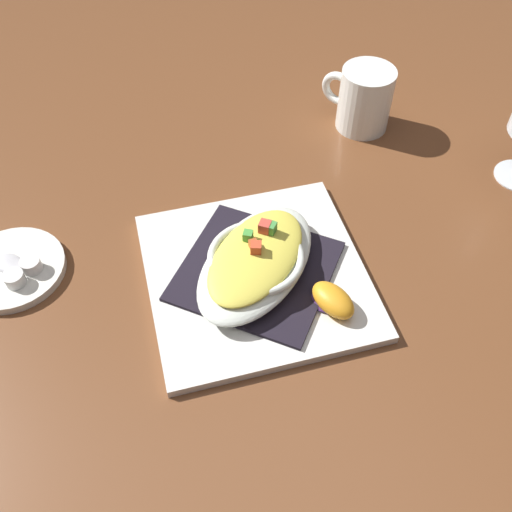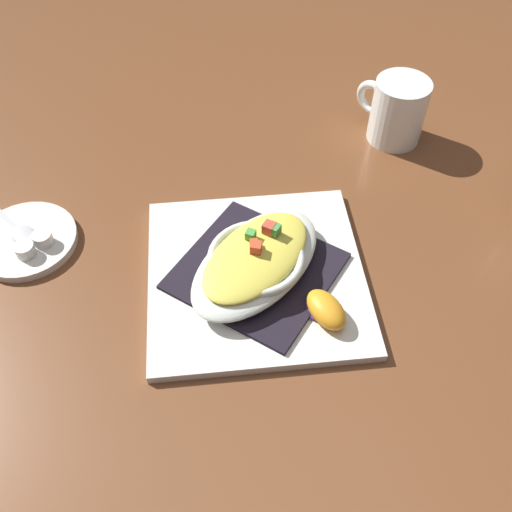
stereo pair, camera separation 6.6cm
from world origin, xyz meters
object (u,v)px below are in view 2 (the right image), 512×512
at_px(square_plate, 256,275).
at_px(creamer_saucer, 26,240).
at_px(gratin_dish, 256,260).
at_px(creamer_cup_0, 25,250).
at_px(creamer_cup_1, 43,239).
at_px(coffee_mug, 396,114).
at_px(orange_garnish, 325,309).
at_px(spoon, 22,233).

distance_m(square_plate, creamer_saucer, 0.30).
bearing_deg(gratin_dish, creamer_cup_0, -22.78).
distance_m(gratin_dish, creamer_cup_1, 0.27).
bearing_deg(square_plate, creamer_cup_0, -22.81).
bearing_deg(square_plate, coffee_mug, -144.13).
height_order(gratin_dish, creamer_cup_1, gratin_dish).
distance_m(square_plate, creamer_cup_0, 0.28).
bearing_deg(square_plate, orange_garnish, 124.33).
relative_size(spoon, creamer_cup_1, 3.80).
height_order(orange_garnish, creamer_cup_0, orange_garnish).
height_order(gratin_dish, creamer_cup_0, gratin_dish).
xyz_separation_m(creamer_saucer, creamer_cup_0, (-0.00, 0.03, 0.01)).
xyz_separation_m(gratin_dish, creamer_cup_1, (0.24, -0.12, -0.02)).
bearing_deg(creamer_saucer, creamer_cup_0, 93.45).
height_order(orange_garnish, creamer_saucer, orange_garnish).
bearing_deg(square_plate, creamer_saucer, -27.81).
relative_size(spoon, creamer_cup_0, 3.80).
relative_size(gratin_dish, orange_garnish, 3.13).
xyz_separation_m(square_plate, gratin_dish, (-0.00, -0.00, 0.03)).
bearing_deg(creamer_cup_1, orange_garnish, 145.38).
xyz_separation_m(orange_garnish, creamer_cup_0, (0.32, -0.19, -0.00)).
xyz_separation_m(gratin_dish, creamer_cup_0, (0.26, -0.11, -0.02)).
relative_size(square_plate, creamer_cup_1, 10.70).
relative_size(creamer_saucer, creamer_cup_1, 5.34).
relative_size(orange_garnish, creamer_cup_1, 2.96).
distance_m(gratin_dish, orange_garnish, 0.10).
distance_m(orange_garnish, spoon, 0.39).
bearing_deg(spoon, square_plate, 151.76).
bearing_deg(gratin_dish, coffee_mug, -144.14).
relative_size(coffee_mug, spoon, 1.14).
relative_size(gratin_dish, creamer_saucer, 1.73).
bearing_deg(spoon, creamer_saucer, 119.23).
bearing_deg(creamer_cup_1, coffee_mug, -171.55).
bearing_deg(creamer_saucer, square_plate, 152.19).
xyz_separation_m(orange_garnish, creamer_cup_1, (0.29, -0.20, -0.00)).
xyz_separation_m(orange_garnish, creamer_saucer, (0.32, -0.22, -0.02)).
bearing_deg(coffee_mug, gratin_dish, 35.86).
bearing_deg(creamer_cup_1, gratin_dish, 153.00).
height_order(orange_garnish, coffee_mug, coffee_mug).
distance_m(creamer_saucer, creamer_cup_1, 0.03).
height_order(coffee_mug, creamer_saucer, coffee_mug).
height_order(square_plate, creamer_saucer, square_plate).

